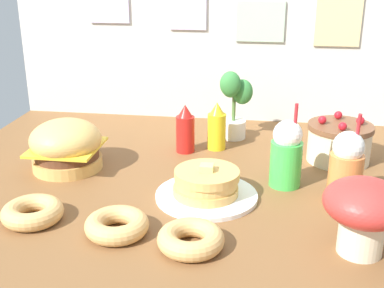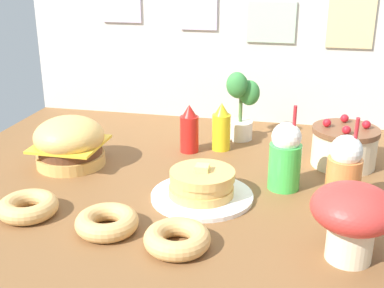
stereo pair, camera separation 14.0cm
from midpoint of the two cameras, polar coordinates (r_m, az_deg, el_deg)
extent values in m
cube|color=brown|center=(1.95, 2.33, -5.48)|extent=(2.26, 1.88, 0.02)
cube|color=beige|center=(2.71, 6.15, 12.47)|extent=(2.26, 0.03, 0.94)
cube|color=silver|center=(2.70, 2.34, 15.56)|extent=(0.20, 0.01, 0.24)
cube|color=#B2D1B2|center=(2.66, 10.63, 13.61)|extent=(0.25, 0.01, 0.21)
cube|color=beige|center=(2.68, 19.29, 13.06)|extent=(0.23, 0.01, 0.25)
cylinder|color=#DBA859|center=(2.21, -11.99, -1.74)|extent=(0.29, 0.29, 0.05)
cylinder|color=#59331E|center=(2.19, -12.07, -0.64)|extent=(0.27, 0.27, 0.04)
cube|color=yellow|center=(2.18, -12.12, -0.02)|extent=(0.28, 0.28, 0.01)
ellipsoid|color=#E5B260|center=(2.17, -12.19, 0.85)|extent=(0.30, 0.30, 0.17)
cylinder|color=white|center=(1.87, 3.31, -6.03)|extent=(0.39, 0.39, 0.02)
cylinder|color=#E0AD5B|center=(1.86, 3.21, -5.37)|extent=(0.25, 0.25, 0.03)
cylinder|color=#E0AD5B|center=(1.85, 3.26, -4.46)|extent=(0.24, 0.24, 0.03)
cylinder|color=#E0AD5B|center=(1.84, 3.39, -3.59)|extent=(0.24, 0.24, 0.03)
cube|color=#F7E072|center=(1.83, 3.38, -2.80)|extent=(0.05, 0.05, 0.02)
cylinder|color=beige|center=(2.26, 18.78, -0.58)|extent=(0.27, 0.27, 0.15)
cylinder|color=brown|center=(2.23, 19.02, 1.46)|extent=(0.28, 0.28, 0.02)
sphere|color=red|center=(2.25, 21.13, 2.08)|extent=(0.04, 0.04, 0.04)
sphere|color=red|center=(2.30, 18.83, 2.80)|extent=(0.04, 0.04, 0.04)
sphere|color=red|center=(2.22, 17.02, 2.33)|extent=(0.04, 0.04, 0.04)
sphere|color=red|center=(2.15, 19.15, 1.52)|extent=(0.04, 0.04, 0.04)
cylinder|color=red|center=(2.29, 1.44, 1.13)|extent=(0.09, 0.09, 0.17)
cone|color=red|center=(2.26, 1.46, 3.84)|extent=(0.07, 0.07, 0.06)
cylinder|color=yellow|center=(2.33, 5.10, 1.35)|extent=(0.09, 0.09, 0.17)
cone|color=yellow|center=(2.29, 5.19, 4.02)|extent=(0.07, 0.07, 0.06)
cylinder|color=green|center=(1.97, 12.60, -2.57)|extent=(0.12, 0.12, 0.18)
sphere|color=white|center=(1.92, 12.88, 0.77)|extent=(0.11, 0.11, 0.11)
cylinder|color=red|center=(1.91, 13.71, 1.75)|extent=(0.01, 0.03, 0.18)
cylinder|color=orange|center=(1.89, 19.01, -4.20)|extent=(0.12, 0.12, 0.18)
sphere|color=white|center=(1.85, 19.44, -0.76)|extent=(0.11, 0.11, 0.11)
cylinder|color=red|center=(1.84, 20.34, 0.25)|extent=(0.01, 0.04, 0.18)
torus|color=tan|center=(1.82, -16.26, -6.97)|extent=(0.21, 0.21, 0.06)
torus|color=#F2E5C6|center=(1.82, -16.27, -6.84)|extent=(0.20, 0.20, 0.05)
torus|color=tan|center=(1.66, -7.36, -8.95)|extent=(0.21, 0.21, 0.06)
torus|color=#8CCC8C|center=(1.66, -7.37, -8.81)|extent=(0.20, 0.20, 0.05)
torus|color=tan|center=(1.56, 0.90, -10.89)|extent=(0.21, 0.21, 0.06)
torus|color=pink|center=(1.56, 0.90, -10.75)|extent=(0.20, 0.20, 0.05)
cylinder|color=white|center=(2.49, 7.13, 1.59)|extent=(0.12, 0.12, 0.09)
cylinder|color=#4C7238|center=(2.45, 7.26, 4.35)|extent=(0.02, 0.02, 0.16)
ellipsoid|color=#38843D|center=(2.43, 8.27, 5.83)|extent=(0.10, 0.07, 0.12)
ellipsoid|color=#38843D|center=(2.46, 6.97, 6.62)|extent=(0.10, 0.07, 0.12)
ellipsoid|color=#38843D|center=(2.39, 6.87, 6.76)|extent=(0.10, 0.07, 0.12)
cylinder|color=beige|center=(1.59, 20.12, -10.59)|extent=(0.14, 0.14, 0.11)
ellipsoid|color=red|center=(1.54, 20.63, -6.97)|extent=(0.25, 0.25, 0.14)
camera|label=1|loc=(0.07, -88.03, 0.73)|focal=46.36mm
camera|label=2|loc=(0.07, 91.97, -0.73)|focal=46.36mm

